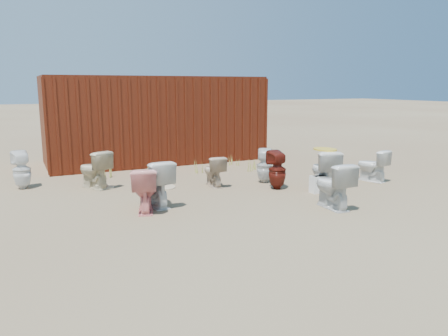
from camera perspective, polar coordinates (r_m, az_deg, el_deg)
name	(u,v)px	position (r m, az deg, el deg)	size (l,w,h in m)	color
ground	(238,202)	(8.20, 1.82, -4.48)	(100.00, 100.00, 0.00)	brown
shipping_container	(155,119)	(12.79, -9.02, 6.33)	(6.00, 2.40, 2.40)	#43100B
toilet_front_a	(156,183)	(7.94, -8.93, -1.95)	(0.48, 0.83, 0.85)	white
toilet_front_pink	(145,189)	(7.64, -10.33, -2.77)	(0.44, 0.77, 0.78)	pink
toilet_front_c	(333,185)	(7.95, 14.06, -2.22)	(0.46, 0.81, 0.83)	silver
toilet_front_maroon	(277,170)	(9.21, 6.97, -0.26)	(0.37, 0.38, 0.82)	#5B180F
toilet_front_e	(372,165)	(10.47, 18.79, 0.32)	(0.41, 0.71, 0.73)	white
toilet_back_a	(22,170)	(10.11, -24.91, -0.23)	(0.36, 0.37, 0.81)	white
toilet_back_beige_left	(94,169)	(9.62, -16.63, -0.19)	(0.45, 0.79, 0.81)	beige
toilet_back_beige_right	(214,171)	(9.42, -1.36, -0.40)	(0.37, 0.65, 0.67)	#C7AE91
toilet_back_yellowlid	(324,170)	(9.24, 12.94, -0.30)	(0.48, 0.84, 0.86)	white
toilet_back_e	(264,166)	(9.81, 5.30, 0.29)	(0.34, 0.35, 0.76)	silver
yellow_lid	(325,149)	(9.17, 13.06, 2.40)	(0.43, 0.54, 0.03)	yellow
loose_tank	(322,184)	(9.14, 12.65, -2.02)	(0.50, 0.20, 0.35)	white
loose_lid_near	(166,187)	(9.42, -7.53, -2.49)	(0.38, 0.49, 0.02)	beige
loose_lid_far	(105,187)	(9.70, -15.32, -2.40)	(0.36, 0.47, 0.02)	beige
weed_clump_a	(106,171)	(10.64, -15.19, -0.42)	(0.36, 0.36, 0.33)	#9A9A3D
weed_clump_b	(201,167)	(10.87, -3.06, 0.13)	(0.32, 0.32, 0.31)	#9A9A3D
weed_clump_c	(250,164)	(11.27, 3.36, 0.51)	(0.36, 0.36, 0.31)	#9A9A3D
weed_clump_d	(153,167)	(11.14, -9.28, 0.13)	(0.30, 0.30, 0.26)	#9A9A3D
weed_clump_e	(232,161)	(11.95, 1.02, 0.97)	(0.34, 0.34, 0.26)	#9A9A3D
weed_clump_f	(339,179)	(9.93, 14.78, -1.40)	(0.28, 0.28, 0.25)	#9A9A3D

